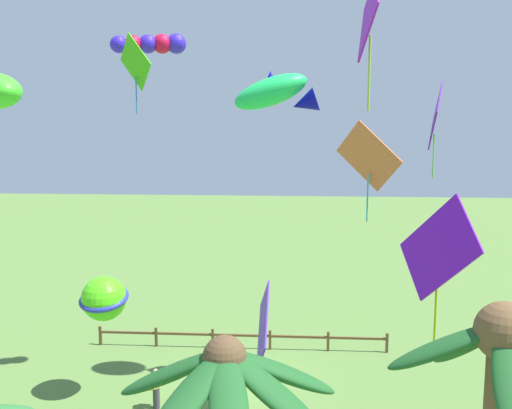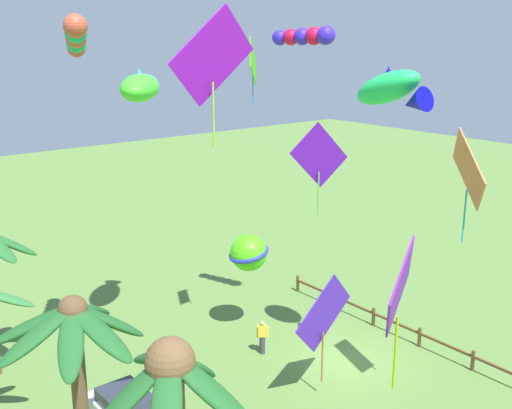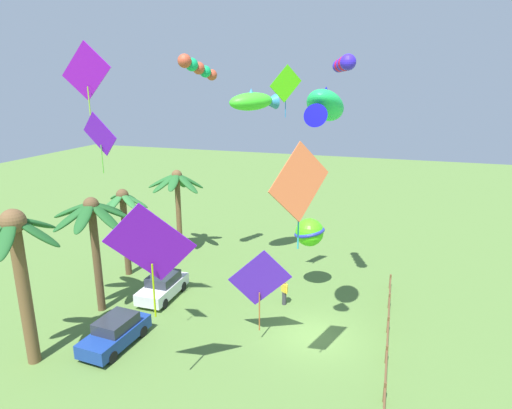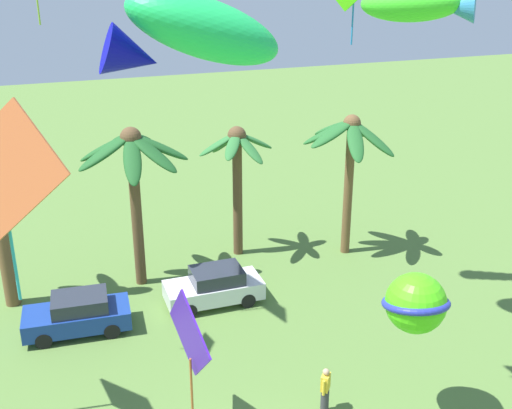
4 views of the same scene
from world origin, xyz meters
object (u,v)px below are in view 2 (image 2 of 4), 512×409
object	(u,v)px
kite_diamond_7	(324,315)
kite_diamond_1	(212,58)
kite_tube_3	(76,36)
kite_diamond_9	(468,171)
kite_fish_2	(391,89)
kite_fish_5	(141,87)
kite_ball_0	(249,253)
kite_tube_6	(305,36)
kite_diamond_8	(253,62)
spectator_0	(262,337)
kite_diamond_10	(319,157)
palm_tree_1	(75,344)
kite_diamond_4	(399,291)

from	to	relation	value
kite_diamond_7	kite_diamond_1	bearing A→B (deg)	111.56
kite_tube_3	kite_diamond_9	xyz separation A→B (m)	(-10.93, -9.08, -4.47)
kite_fish_2	kite_fish_5	distance (m)	10.49
kite_ball_0	kite_diamond_9	bearing A→B (deg)	-171.96
kite_tube_6	kite_ball_0	bearing A→B (deg)	46.10
kite_fish_5	kite_diamond_8	bearing A→B (deg)	-141.33
spectator_0	kite_diamond_10	xyz separation A→B (m)	(-8.81, 5.43, 10.24)
kite_diamond_8	kite_diamond_10	bearing A→B (deg)	150.50
palm_tree_1	spectator_0	xyz separation A→B (m)	(3.94, -10.23, -4.62)
kite_diamond_7	kite_diamond_9	size ratio (longest dim) A/B	1.14
spectator_0	kite_diamond_1	distance (m)	16.14
spectator_0	kite_diamond_1	size ratio (longest dim) A/B	0.45
kite_fish_2	kite_diamond_4	distance (m)	9.16
spectator_0	kite_fish_5	xyz separation A→B (m)	(4.20, 3.30, 11.07)
kite_fish_5	kite_diamond_10	size ratio (longest dim) A/B	1.45
kite_fish_5	kite_tube_6	distance (m)	7.41
kite_diamond_10	kite_diamond_1	bearing A→B (deg)	44.18
kite_diamond_1	kite_diamond_4	distance (m)	8.23
kite_diamond_8	kite_diamond_10	xyz separation A→B (m)	(-9.18, 5.19, -1.91)
kite_ball_0	kite_diamond_8	xyz separation A→B (m)	(-1.88, 1.23, 8.96)
kite_tube_3	kite_diamond_10	world-z (taller)	kite_tube_3
kite_diamond_1	kite_diamond_8	distance (m)	10.14
kite_diamond_1	kite_diamond_7	world-z (taller)	kite_diamond_1
kite_diamond_10	spectator_0	bearing A→B (deg)	-31.62
kite_diamond_1	spectator_0	bearing A→B (deg)	-46.66
spectator_0	kite_diamond_7	bearing A→B (deg)	175.84
palm_tree_1	spectator_0	world-z (taller)	palm_tree_1
palm_tree_1	kite_ball_0	size ratio (longest dim) A/B	3.13
kite_diamond_4	kite_diamond_10	distance (m)	4.80
spectator_0	kite_diamond_9	size ratio (longest dim) A/B	0.39
kite_diamond_4	kite_diamond_9	world-z (taller)	kite_diamond_9
kite_fish_5	kite_diamond_7	xyz separation A→B (m)	(-8.32, -3.00, -8.41)
kite_tube_6	kite_diamond_10	size ratio (longest dim) A/B	1.19
kite_diamond_7	kite_fish_5	bearing A→B (deg)	19.81
palm_tree_1	kite_tube_3	world-z (taller)	kite_tube_3
kite_diamond_1	kite_diamond_7	size ratio (longest dim) A/B	0.77
kite_diamond_4	kite_diamond_10	size ratio (longest dim) A/B	1.99
kite_tube_6	kite_fish_5	bearing A→B (deg)	58.86
kite_diamond_9	kite_diamond_10	size ratio (longest dim) A/B	1.65
kite_diamond_9	kite_diamond_10	distance (m)	8.06
spectator_0	kite_tube_3	world-z (taller)	kite_tube_3
kite_diamond_1	kite_fish_2	bearing A→B (deg)	-76.13
kite_ball_0	kite_diamond_1	size ratio (longest dim) A/B	0.63
kite_tube_3	kite_diamond_10	size ratio (longest dim) A/B	1.18
kite_diamond_8	spectator_0	bearing A→B (deg)	-147.89
palm_tree_1	kite_fish_2	world-z (taller)	kite_fish_2
kite_diamond_9	kite_fish_2	bearing A→B (deg)	-3.21
kite_ball_0	kite_fish_5	xyz separation A→B (m)	(1.95, 4.29, 7.88)
kite_ball_0	kite_tube_3	bearing A→B (deg)	85.72
palm_tree_1	kite_fish_2	bearing A→B (deg)	-92.17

